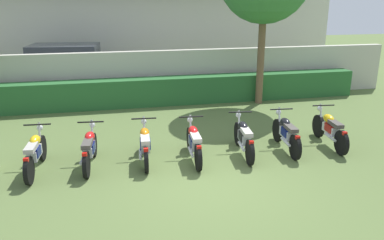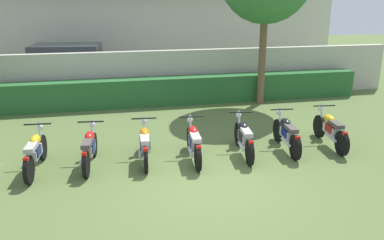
{
  "view_description": "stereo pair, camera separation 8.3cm",
  "coord_description": "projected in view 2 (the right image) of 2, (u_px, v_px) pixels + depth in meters",
  "views": [
    {
      "loc": [
        -2.03,
        -7.23,
        3.72
      ],
      "look_at": [
        0.0,
        1.65,
        0.88
      ],
      "focal_mm": 36.76,
      "sensor_mm": 36.0,
      "label": 1
    },
    {
      "loc": [
        -1.95,
        -7.25,
        3.72
      ],
      "look_at": [
        0.0,
        1.65,
        0.88
      ],
      "focal_mm": 36.76,
      "sensor_mm": 36.0,
      "label": 2
    }
  ],
  "objects": [
    {
      "name": "ground",
      "position": [
        209.0,
        182.0,
        8.27
      ],
      "size": [
        60.0,
        60.0,
        0.0
      ],
      "primitive_type": "plane",
      "color": "#566B38"
    },
    {
      "name": "motorcycle_in_row_5",
      "position": [
        287.0,
        133.0,
        9.89
      ],
      "size": [
        0.6,
        1.88,
        0.97
      ],
      "rotation": [
        0.0,
        0.0,
        1.47
      ],
      "color": "black",
      "rests_on": "ground"
    },
    {
      "name": "motorcycle_in_row_0",
      "position": [
        35.0,
        152.0,
        8.71
      ],
      "size": [
        0.6,
        1.91,
        0.96
      ],
      "rotation": [
        0.0,
        0.0,
        1.5
      ],
      "color": "black",
      "rests_on": "ground"
    },
    {
      "name": "motorcycle_in_row_1",
      "position": [
        89.0,
        148.0,
        8.96
      ],
      "size": [
        0.6,
        1.79,
        0.95
      ],
      "rotation": [
        0.0,
        0.0,
        1.46
      ],
      "color": "black",
      "rests_on": "ground"
    },
    {
      "name": "parked_car",
      "position": [
        71.0,
        68.0,
        16.32
      ],
      "size": [
        4.7,
        2.55,
        1.89
      ],
      "rotation": [
        0.0,
        0.0,
        -0.13
      ],
      "color": "navy",
      "rests_on": "ground"
    },
    {
      "name": "motorcycle_in_row_4",
      "position": [
        244.0,
        137.0,
        9.63
      ],
      "size": [
        0.6,
        1.93,
        0.96
      ],
      "rotation": [
        0.0,
        0.0,
        1.44
      ],
      "color": "black",
      "rests_on": "ground"
    },
    {
      "name": "hedge_row",
      "position": [
        163.0,
        91.0,
        14.18
      ],
      "size": [
        14.91,
        0.7,
        0.98
      ],
      "primitive_type": "cube",
      "color": "#28602D",
      "rests_on": "ground"
    },
    {
      "name": "motorcycle_in_row_3",
      "position": [
        194.0,
        142.0,
        9.3
      ],
      "size": [
        0.6,
        1.83,
        0.96
      ],
      "rotation": [
        0.0,
        0.0,
        1.5
      ],
      "color": "black",
      "rests_on": "ground"
    },
    {
      "name": "motorcycle_in_row_2",
      "position": [
        145.0,
        144.0,
        9.22
      ],
      "size": [
        0.6,
        1.81,
        0.94
      ],
      "rotation": [
        0.0,
        0.0,
        1.49
      ],
      "color": "black",
      "rests_on": "ground"
    },
    {
      "name": "compound_wall",
      "position": [
        160.0,
        75.0,
        14.71
      ],
      "size": [
        18.64,
        0.3,
        1.86
      ],
      "primitive_type": "cube",
      "color": "#BCB7A8",
      "rests_on": "ground"
    },
    {
      "name": "motorcycle_in_row_6",
      "position": [
        330.0,
        129.0,
        10.19
      ],
      "size": [
        0.6,
        1.96,
        0.97
      ],
      "rotation": [
        0.0,
        0.0,
        1.47
      ],
      "color": "black",
      "rests_on": "ground"
    }
  ]
}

